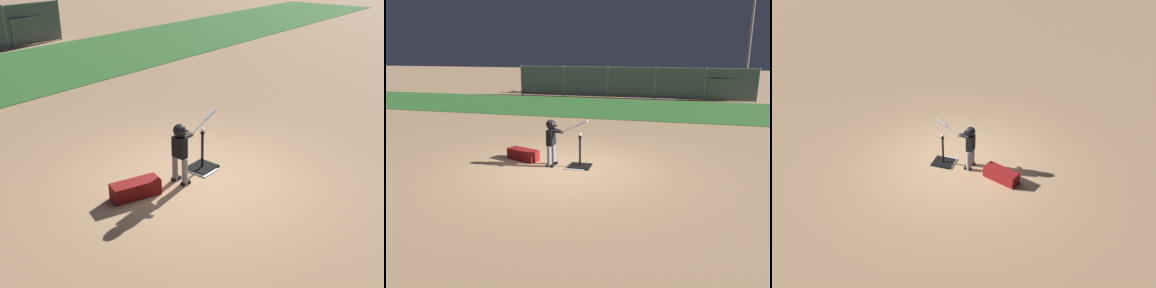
% 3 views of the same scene
% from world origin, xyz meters
% --- Properties ---
extents(ground_plane, '(90.00, 90.00, 0.00)m').
position_xyz_m(ground_plane, '(0.00, 0.00, 0.00)').
color(ground_plane, tan).
extents(home_plate, '(0.44, 0.44, 0.02)m').
position_xyz_m(home_plate, '(0.27, 0.12, 0.01)').
color(home_plate, white).
rests_on(home_plate, ground_plane).
extents(batting_tee, '(0.52, 0.46, 0.76)m').
position_xyz_m(batting_tee, '(0.34, 0.20, 0.09)').
color(batting_tee, black).
rests_on(batting_tee, ground_plane).
extents(batter_child, '(1.05, 0.36, 1.18)m').
position_xyz_m(batter_child, '(-0.33, 0.15, 0.72)').
color(batter_child, gray).
rests_on(batter_child, ground_plane).
extents(baseball, '(0.07, 0.07, 0.07)m').
position_xyz_m(baseball, '(0.34, 0.20, 0.80)').
color(baseball, white).
rests_on(baseball, batting_tee).
extents(equipment_bag, '(0.90, 0.59, 0.28)m').
position_xyz_m(equipment_bag, '(-1.22, 0.42, 0.14)').
color(equipment_bag, maroon).
rests_on(equipment_bag, ground_plane).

